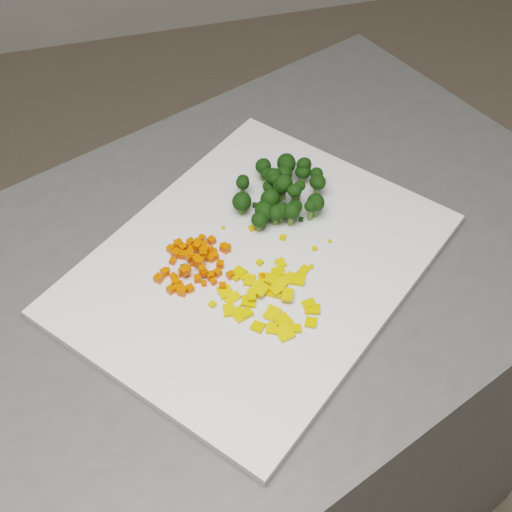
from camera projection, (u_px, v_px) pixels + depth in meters
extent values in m
plane|color=gray|center=(357.00, 447.00, 1.75)|extent=(4.00, 4.00, 0.00)
cube|color=#494946|center=(264.00, 410.00, 1.32)|extent=(1.11, 0.96, 0.90)
cube|color=white|center=(256.00, 264.00, 0.95)|extent=(0.61, 0.60, 0.01)
cube|color=#E74302|center=(203.00, 253.00, 0.94)|extent=(0.01, 0.01, 0.01)
cube|color=#E74302|center=(182.00, 273.00, 0.93)|extent=(0.01, 0.01, 0.01)
cube|color=#E74302|center=(223.00, 247.00, 0.96)|extent=(0.01, 0.01, 0.01)
cube|color=#E74302|center=(204.00, 283.00, 0.92)|extent=(0.01, 0.01, 0.01)
cube|color=#E74302|center=(194.00, 263.00, 0.94)|extent=(0.01, 0.01, 0.01)
cube|color=#E74302|center=(191.00, 242.00, 0.96)|extent=(0.01, 0.01, 0.01)
cube|color=#E74302|center=(198.00, 279.00, 0.92)|extent=(0.01, 0.01, 0.01)
cube|color=#E74302|center=(213.00, 282.00, 0.92)|extent=(0.01, 0.01, 0.01)
cube|color=#E74302|center=(171.00, 290.00, 0.91)|extent=(0.01, 0.01, 0.01)
cube|color=#E74302|center=(165.00, 272.00, 0.93)|extent=(0.01, 0.01, 0.01)
cube|color=#E74302|center=(223.00, 287.00, 0.91)|extent=(0.01, 0.01, 0.01)
cube|color=#E74302|center=(176.00, 282.00, 0.92)|extent=(0.01, 0.01, 0.01)
cube|color=#E74302|center=(190.00, 288.00, 0.91)|extent=(0.01, 0.01, 0.01)
cube|color=#E74302|center=(167.00, 271.00, 0.93)|extent=(0.01, 0.01, 0.01)
cube|color=#E74302|center=(211.00, 276.00, 0.92)|extent=(0.01, 0.01, 0.01)
cube|color=#E74302|center=(181.00, 255.00, 0.95)|extent=(0.01, 0.01, 0.01)
cube|color=#E74302|center=(177.00, 253.00, 0.95)|extent=(0.01, 0.01, 0.01)
cube|color=#E74302|center=(218.00, 273.00, 0.93)|extent=(0.01, 0.01, 0.01)
cube|color=#E74302|center=(182.00, 291.00, 0.91)|extent=(0.01, 0.01, 0.01)
cube|color=#E74302|center=(182.00, 290.00, 0.91)|extent=(0.01, 0.01, 0.01)
cube|color=#E74302|center=(196.00, 258.00, 0.93)|extent=(0.01, 0.01, 0.01)
cube|color=#E74302|center=(179.00, 244.00, 0.96)|extent=(0.01, 0.01, 0.01)
cube|color=#E74302|center=(177.00, 288.00, 0.91)|extent=(0.01, 0.01, 0.01)
cube|color=#E74302|center=(181.00, 287.00, 0.91)|extent=(0.01, 0.01, 0.01)
cube|color=#E74302|center=(198.00, 242.00, 0.96)|extent=(0.01, 0.01, 0.01)
cube|color=#E74302|center=(177.00, 284.00, 0.92)|extent=(0.01, 0.01, 0.01)
cube|color=#E74302|center=(220.00, 263.00, 0.94)|extent=(0.01, 0.01, 0.01)
cube|color=#E74302|center=(190.00, 254.00, 0.95)|extent=(0.01, 0.01, 0.01)
cube|color=#E74302|center=(220.00, 264.00, 0.94)|extent=(0.01, 0.01, 0.01)
cube|color=#E74302|center=(211.00, 258.00, 0.95)|extent=(0.01, 0.01, 0.01)
cube|color=#E74302|center=(159.00, 278.00, 0.92)|extent=(0.01, 0.01, 0.01)
cube|color=#E74302|center=(197.00, 246.00, 0.95)|extent=(0.01, 0.01, 0.01)
cube|color=#E74302|center=(185.00, 271.00, 0.92)|extent=(0.01, 0.01, 0.01)
cube|color=#E74302|center=(200.00, 262.00, 0.93)|extent=(0.01, 0.01, 0.01)
cube|color=#E74302|center=(196.00, 243.00, 0.96)|extent=(0.01, 0.01, 0.01)
cube|color=#E74302|center=(187.00, 268.00, 0.94)|extent=(0.01, 0.01, 0.01)
cube|color=#E74302|center=(186.00, 270.00, 0.93)|extent=(0.01, 0.01, 0.01)
cube|color=#E74302|center=(173.00, 253.00, 0.95)|extent=(0.01, 0.01, 0.01)
cube|color=#E74302|center=(191.00, 253.00, 0.95)|extent=(0.01, 0.01, 0.01)
cube|color=#E74302|center=(202.00, 269.00, 0.92)|extent=(0.01, 0.01, 0.01)
cube|color=#E74302|center=(204.00, 272.00, 0.92)|extent=(0.01, 0.01, 0.01)
cube|color=#E74302|center=(227.00, 248.00, 0.96)|extent=(0.01, 0.01, 0.01)
cube|color=#E74302|center=(192.00, 263.00, 0.94)|extent=(0.01, 0.01, 0.01)
cube|color=#E74302|center=(225.00, 248.00, 0.96)|extent=(0.02, 0.02, 0.01)
cube|color=#E74302|center=(171.00, 249.00, 0.96)|extent=(0.01, 0.01, 0.01)
cube|color=#E74302|center=(199.00, 265.00, 0.94)|extent=(0.01, 0.01, 0.01)
cube|color=#E74302|center=(187.00, 256.00, 0.95)|extent=(0.01, 0.01, 0.01)
cube|color=#E74302|center=(189.00, 257.00, 0.93)|extent=(0.01, 0.01, 0.01)
cube|color=#E74302|center=(204.00, 246.00, 0.96)|extent=(0.01, 0.01, 0.01)
cube|color=#E74302|center=(174.00, 276.00, 0.93)|extent=(0.01, 0.01, 0.01)
cube|color=#E74302|center=(188.00, 270.00, 0.92)|extent=(0.01, 0.01, 0.01)
cube|color=#E74302|center=(183.00, 248.00, 0.96)|extent=(0.01, 0.01, 0.01)
cube|color=#E74302|center=(180.00, 284.00, 0.92)|extent=(0.01, 0.01, 0.01)
cube|color=#E74302|center=(202.00, 238.00, 0.97)|extent=(0.01, 0.01, 0.01)
cube|color=#E74302|center=(191.00, 249.00, 0.96)|extent=(0.01, 0.01, 0.01)
cube|color=#E74302|center=(204.00, 250.00, 0.94)|extent=(0.01, 0.01, 0.01)
cube|color=#E74302|center=(189.00, 244.00, 0.96)|extent=(0.01, 0.01, 0.01)
cube|color=#E74302|center=(230.00, 275.00, 0.93)|extent=(0.01, 0.01, 0.01)
cube|color=#E74302|center=(173.00, 261.00, 0.94)|extent=(0.01, 0.01, 0.01)
cube|color=#E74302|center=(211.00, 241.00, 0.97)|extent=(0.01, 0.01, 0.01)
cube|color=#E74302|center=(214.00, 256.00, 0.95)|extent=(0.01, 0.01, 0.01)
cube|color=#E74302|center=(182.00, 255.00, 0.95)|extent=(0.01, 0.01, 0.01)
cube|color=#E74302|center=(196.00, 260.00, 0.93)|extent=(0.01, 0.01, 0.01)
cube|color=#E74302|center=(190.00, 255.00, 0.94)|extent=(0.01, 0.01, 0.01)
cube|color=#E74302|center=(209.00, 251.00, 0.95)|extent=(0.01, 0.01, 0.01)
cube|color=#E74302|center=(177.00, 245.00, 0.96)|extent=(0.01, 0.01, 0.01)
cube|color=#E74302|center=(201.00, 264.00, 0.94)|extent=(0.01, 0.01, 0.01)
cube|color=#E74302|center=(213.00, 251.00, 0.95)|extent=(0.01, 0.01, 0.01)
cube|color=#DFA70B|center=(266.00, 288.00, 0.91)|extent=(0.02, 0.02, 0.01)
cube|color=#DFA70B|center=(280.00, 263.00, 0.94)|extent=(0.02, 0.02, 0.01)
cube|color=#DFA70B|center=(237.00, 274.00, 0.93)|extent=(0.03, 0.03, 0.01)
cube|color=#DFA70B|center=(250.00, 280.00, 0.92)|extent=(0.02, 0.02, 0.01)
cube|color=#DFA70B|center=(233.00, 299.00, 0.90)|extent=(0.02, 0.02, 0.01)
cube|color=#DFA70B|center=(297.00, 279.00, 0.92)|extent=(0.03, 0.03, 0.01)
cube|color=#DFA70B|center=(277.00, 289.00, 0.91)|extent=(0.02, 0.02, 0.01)
cube|color=#DFA70B|center=(280.00, 272.00, 0.93)|extent=(0.02, 0.02, 0.01)
cube|color=#DFA70B|center=(272.00, 314.00, 0.89)|extent=(0.03, 0.03, 0.01)
cube|color=#DFA70B|center=(309.00, 304.00, 0.90)|extent=(0.02, 0.02, 0.01)
cube|color=#DFA70B|center=(277.00, 273.00, 0.93)|extent=(0.02, 0.02, 0.01)
cube|color=#DFA70B|center=(258.00, 327.00, 0.87)|extent=(0.02, 0.02, 0.01)
cube|color=#DFA70B|center=(257.00, 286.00, 0.91)|extent=(0.01, 0.01, 0.01)
cube|color=#DFA70B|center=(260.00, 289.00, 0.91)|extent=(0.03, 0.03, 0.01)
cube|color=#DFA70B|center=(311.00, 322.00, 0.88)|extent=(0.02, 0.02, 0.01)
cube|color=#DFA70B|center=(296.00, 329.00, 0.87)|extent=(0.02, 0.02, 0.01)
cube|color=#DFA70B|center=(225.00, 292.00, 0.91)|extent=(0.02, 0.02, 0.01)
cube|color=#DFA70B|center=(246.00, 313.00, 0.89)|extent=(0.02, 0.02, 0.01)
cube|color=#DFA70B|center=(278.00, 284.00, 0.91)|extent=(0.02, 0.02, 0.01)
cube|color=#DFA70B|center=(288.00, 295.00, 0.90)|extent=(0.02, 0.02, 0.01)
cube|color=#DFA70B|center=(289.00, 278.00, 0.93)|extent=(0.02, 0.02, 0.01)
cube|color=#DFA70B|center=(265.00, 279.00, 0.92)|extent=(0.02, 0.02, 0.01)
cube|color=#DFA70B|center=(313.00, 309.00, 0.89)|extent=(0.02, 0.02, 0.01)
cube|color=#DFA70B|center=(239.00, 315.00, 0.89)|extent=(0.02, 0.03, 0.01)
cube|color=#DFA70B|center=(271.00, 280.00, 0.92)|extent=(0.02, 0.02, 0.01)
cube|color=#DFA70B|center=(241.00, 274.00, 0.93)|extent=(0.02, 0.02, 0.01)
cube|color=#DFA70B|center=(249.00, 301.00, 0.90)|extent=(0.02, 0.02, 0.01)
cube|color=#DFA70B|center=(275.00, 294.00, 0.91)|extent=(0.02, 0.02, 0.01)
cube|color=#DFA70B|center=(271.00, 328.00, 0.87)|extent=(0.02, 0.02, 0.00)
cube|color=#DFA70B|center=(304.00, 270.00, 0.93)|extent=(0.02, 0.02, 0.01)
cube|color=#DFA70B|center=(229.00, 310.00, 0.89)|extent=(0.02, 0.02, 0.01)
cube|color=#DFA70B|center=(285.00, 333.00, 0.87)|extent=(0.02, 0.02, 0.01)
cube|color=#DFA70B|center=(252.00, 295.00, 0.90)|extent=(0.01, 0.02, 0.01)
cube|color=#DFA70B|center=(283.00, 321.00, 0.88)|extent=(0.03, 0.03, 0.01)
cube|color=#DFA70B|center=(314.00, 249.00, 0.96)|extent=(0.01, 0.01, 0.00)
cube|color=#DFA70B|center=(251.00, 228.00, 0.98)|extent=(0.01, 0.01, 0.01)
cube|color=#DFA70B|center=(311.00, 267.00, 0.94)|extent=(0.01, 0.01, 0.00)
cube|color=#E74302|center=(200.00, 248.00, 0.96)|extent=(0.01, 0.01, 0.00)
cube|color=#DFA70B|center=(283.00, 238.00, 0.97)|extent=(0.01, 0.01, 0.01)
cube|color=#DFA70B|center=(212.00, 304.00, 0.90)|extent=(0.01, 0.01, 0.01)
cube|color=#DFA70B|center=(260.00, 263.00, 0.94)|extent=(0.01, 0.01, 0.01)
cube|color=black|center=(255.00, 205.00, 1.01)|extent=(0.01, 0.01, 0.00)
cube|color=#DFA70B|center=(223.00, 228.00, 0.99)|extent=(0.01, 0.01, 0.00)
cube|color=black|center=(301.00, 219.00, 1.00)|extent=(0.01, 0.01, 0.00)
cube|color=#DFA70B|center=(330.00, 241.00, 0.97)|extent=(0.01, 0.01, 0.00)
cube|color=black|center=(183.00, 267.00, 0.94)|extent=(0.01, 0.01, 0.00)
cube|color=#E74302|center=(263.00, 277.00, 0.93)|extent=(0.01, 0.01, 0.00)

